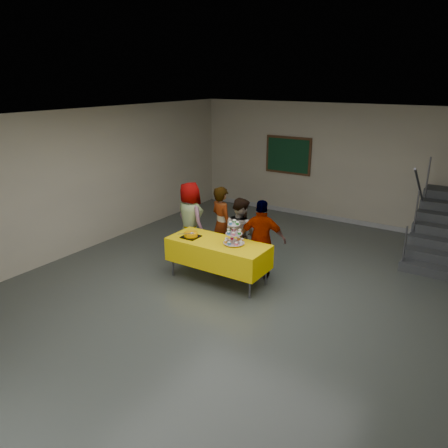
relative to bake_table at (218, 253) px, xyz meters
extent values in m
plane|color=#4C514C|center=(0.67, -0.34, -0.56)|extent=(10.00, 10.00, 0.00)
cube|color=#B2A88F|center=(0.67, 4.66, 0.94)|extent=(8.00, 0.04, 3.00)
cube|color=#B2A88F|center=(-3.33, -0.34, 0.94)|extent=(0.04, 10.00, 3.00)
cube|color=silver|center=(0.67, -0.34, 2.44)|extent=(8.00, 10.00, 0.04)
cube|color=#999999|center=(0.67, 4.64, -0.50)|extent=(7.90, 0.03, 0.12)
cylinder|color=#595960|center=(-0.84, -0.29, -0.19)|extent=(0.04, 0.04, 0.73)
cylinder|color=#595960|center=(0.84, -0.29, -0.19)|extent=(0.04, 0.04, 0.73)
cylinder|color=#595960|center=(-0.84, 0.29, -0.19)|extent=(0.04, 0.04, 0.73)
cylinder|color=#595960|center=(0.84, 0.29, -0.19)|extent=(0.04, 0.04, 0.73)
cube|color=#595960|center=(0.00, 0.00, 0.18)|extent=(1.80, 0.70, 0.02)
cube|color=yellow|center=(0.00, 0.00, -0.01)|extent=(1.88, 0.78, 0.44)
cylinder|color=silver|center=(0.31, 0.05, 0.22)|extent=(0.18, 0.18, 0.01)
cylinder|color=silver|center=(0.31, 0.05, 0.42)|extent=(0.02, 0.02, 0.42)
cylinder|color=silver|center=(0.31, 0.05, 0.24)|extent=(0.38, 0.38, 0.01)
cylinder|color=silver|center=(0.31, 0.05, 0.41)|extent=(0.30, 0.30, 0.01)
cylinder|color=silver|center=(0.31, 0.05, 0.58)|extent=(0.22, 0.22, 0.01)
cube|color=black|center=(-0.55, -0.08, 0.22)|extent=(0.30, 0.30, 0.02)
cylinder|color=#FCA200|center=(-0.55, -0.08, 0.27)|extent=(0.25, 0.25, 0.07)
ellipsoid|color=#FCA200|center=(-0.55, -0.08, 0.30)|extent=(0.25, 0.25, 0.05)
ellipsoid|color=white|center=(-0.51, -0.12, 0.32)|extent=(0.08, 0.08, 0.02)
cube|color=silver|center=(-0.57, -0.21, 0.32)|extent=(0.30, 0.16, 0.04)
imported|color=slate|center=(-1.15, 0.69, 0.24)|extent=(0.90, 0.73, 1.58)
imported|color=slate|center=(-0.44, 0.80, 0.23)|extent=(0.68, 0.58, 1.57)
imported|color=slate|center=(0.07, 0.66, 0.17)|extent=(0.82, 0.71, 1.45)
imported|color=slate|center=(0.61, 0.54, 0.20)|extent=(0.96, 0.65, 1.51)
cube|color=#424447|center=(3.37, 2.41, -0.47)|extent=(1.30, 0.30, 0.18)
cube|color=#424447|center=(3.37, 2.71, -0.38)|extent=(1.30, 0.30, 0.36)
cube|color=#424447|center=(3.37, 3.01, -0.29)|extent=(1.30, 0.30, 0.54)
cube|color=#424447|center=(3.37, 3.31, -0.20)|extent=(1.30, 0.30, 0.72)
cube|color=#424447|center=(3.37, 3.61, -0.11)|extent=(1.30, 0.30, 0.90)
cylinder|color=#595960|center=(2.77, 2.36, -0.11)|extent=(0.04, 0.04, 0.90)
cylinder|color=#595960|center=(2.77, 3.16, 0.43)|extent=(0.04, 0.04, 0.90)
cylinder|color=#595960|center=(2.77, 4.06, 0.97)|extent=(0.04, 0.04, 0.90)
cylinder|color=#595960|center=(2.77, 3.21, 0.88)|extent=(0.04, 1.85, 1.20)
cube|color=#472B16|center=(-0.81, 4.63, 1.04)|extent=(1.30, 0.04, 1.00)
cube|color=#123A1F|center=(-0.81, 4.60, 1.04)|extent=(1.18, 0.02, 0.88)
camera|label=1|loc=(4.11, -6.13, 3.04)|focal=35.00mm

